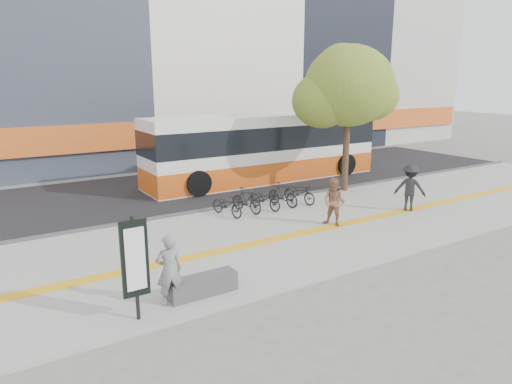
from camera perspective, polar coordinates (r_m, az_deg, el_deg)
ground at (r=12.98m, az=1.53°, el=-8.18°), size 120.00×120.00×0.00m
sidewalk at (r=14.15m, az=-1.87°, el=-6.11°), size 40.00×7.00×0.08m
tactile_strip at (r=13.73m, az=-0.80°, el=-6.53°), size 40.00×0.45×0.01m
street at (r=20.71m, az=-12.45°, el=-0.03°), size 40.00×8.00×0.06m
curb at (r=17.11m, az=-7.83°, el=-2.59°), size 40.00×0.25×0.14m
bench at (r=10.71m, az=-6.64°, el=-11.41°), size 1.60×0.45×0.45m
signboard at (r=9.51m, az=-14.79°, el=-8.18°), size 0.55×0.10×2.20m
street_tree at (r=20.31m, az=11.16°, el=12.56°), size 4.40×3.80×6.31m
bus at (r=22.40m, az=1.12°, el=5.30°), size 11.94×2.83×3.18m
bicycle_row at (r=17.32m, az=1.14°, el=-0.76°), size 4.13×1.63×0.91m
seated_woman at (r=10.15m, az=-10.71°, el=-9.50°), size 0.62×0.45×1.60m
pedestrian_tan at (r=15.49m, az=9.67°, el=-1.25°), size 0.88×0.97×1.62m
pedestrian_dark at (r=17.96m, az=18.58°, el=0.51°), size 1.17×1.30×1.75m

